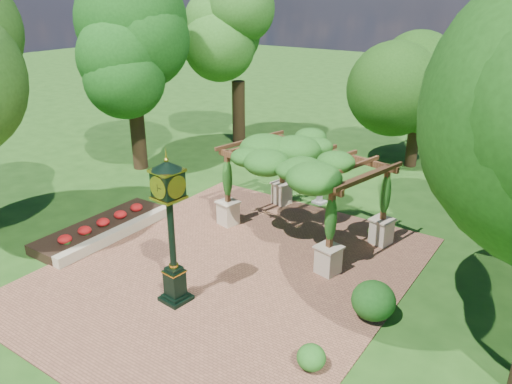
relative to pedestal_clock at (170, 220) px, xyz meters
The scene contains 13 objects.
ground 2.80m from the pedestal_clock, 76.56° to the left, with size 120.00×120.00×0.00m, color #1E4714.
brick_plaza 3.31m from the pedestal_clock, 82.78° to the left, with size 10.00×12.00×0.04m, color brown.
border_wall 5.19m from the pedestal_clock, 159.38° to the left, with size 0.35×5.00×0.40m, color #C6B793.
flower_bed 5.97m from the pedestal_clock, 162.70° to the left, with size 1.50×5.00×0.36m, color red.
pedestal_clock is the anchor object (origin of this frame).
pergola 5.78m from the pedestal_clock, 81.61° to the left, with size 6.18×4.59×3.50m.
sundial 8.88m from the pedestal_clock, 89.67° to the left, with size 0.54×0.54×0.87m.
shrub_front 5.01m from the pedestal_clock, ahead, with size 0.68×0.68×0.61m, color #215C1A.
shrub_mid 5.80m from the pedestal_clock, 25.83° to the left, with size 1.18×1.18×1.06m, color #194C15.
shrub_back 7.84m from the pedestal_clock, 63.82° to the left, with size 0.71×0.71×0.64m, color #2B5A1A.
tree_west_near 12.43m from the pedestal_clock, 141.22° to the left, with size 4.63×4.63×8.25m.
tree_west_far 16.62m from the pedestal_clock, 119.94° to the left, with size 4.45×4.45×9.05m.
tree_north 15.60m from the pedestal_clock, 84.12° to the left, with size 4.08×4.08×5.90m.
Camera 1 is at (8.40, -9.73, 8.20)m, focal length 35.00 mm.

